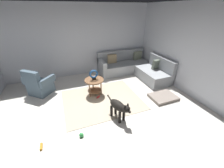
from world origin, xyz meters
TOP-DOWN VIEW (x-y plane):
  - ground_plane at (0.00, 0.00)m, footprint 6.00×6.00m
  - wall_back at (0.00, 2.94)m, footprint 6.00×0.12m
  - wall_right at (2.94, 0.00)m, footprint 0.12×6.00m
  - area_rug at (0.15, 0.70)m, footprint 2.30×1.90m
  - sectional_couch at (1.99, 2.01)m, footprint 2.20×2.25m
  - armchair at (-1.62, 1.78)m, footprint 1.00×0.98m
  - side_table at (0.04, 1.09)m, footprint 0.60×0.60m
  - torus_sculpture at (0.04, 1.09)m, footprint 0.28×0.08m
  - dog_bed_mat at (1.98, 0.08)m, footprint 0.80×0.60m
  - dog at (0.30, -0.26)m, footprint 0.38×0.82m
  - dog_toy_ball at (-0.69, -0.48)m, footprint 0.10×0.10m
  - dog_toy_rope at (-1.51, -0.46)m, footprint 0.05×0.16m
  - dog_toy_bone at (0.08, 0.85)m, footprint 0.18×0.16m

SIDE VIEW (x-z plane):
  - ground_plane at x=0.00m, z-range -0.10..0.00m
  - area_rug at x=0.15m, z-range 0.00..0.01m
  - dog_toy_rope at x=-1.51m, z-range 0.00..0.05m
  - dog_toy_bone at x=0.08m, z-range 0.00..0.06m
  - dog_bed_mat at x=1.98m, z-range 0.00..0.09m
  - dog_toy_ball at x=-0.69m, z-range 0.00..0.10m
  - sectional_couch at x=1.99m, z-range -0.15..0.73m
  - armchair at x=-1.62m, z-range -0.12..0.76m
  - dog at x=0.30m, z-range 0.06..0.69m
  - side_table at x=0.04m, z-range 0.15..0.69m
  - torus_sculpture at x=0.04m, z-range 0.55..0.87m
  - wall_back at x=0.00m, z-range 0.00..2.70m
  - wall_right at x=2.94m, z-range 0.00..2.70m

